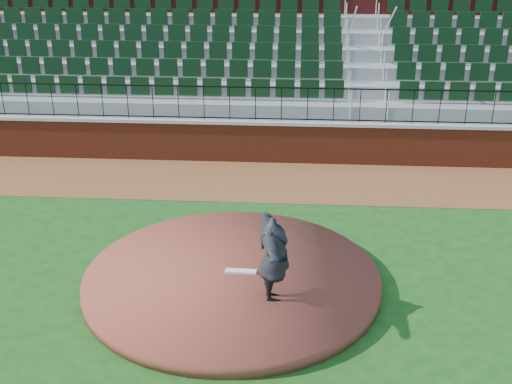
# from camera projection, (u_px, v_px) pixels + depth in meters

# --- Properties ---
(ground) EXTENTS (90.00, 90.00, 0.00)m
(ground) POSITION_uv_depth(u_px,v_px,m) (251.00, 277.00, 13.80)
(ground) COLOR #174B15
(ground) RESTS_ON ground
(warning_track) EXTENTS (34.00, 3.20, 0.01)m
(warning_track) POSITION_uv_depth(u_px,v_px,m) (265.00, 180.00, 18.75)
(warning_track) COLOR brown
(warning_track) RESTS_ON ground
(field_wall) EXTENTS (34.00, 0.35, 1.20)m
(field_wall) POSITION_uv_depth(u_px,v_px,m) (268.00, 142.00, 19.99)
(field_wall) COLOR maroon
(field_wall) RESTS_ON ground
(wall_cap) EXTENTS (34.00, 0.45, 0.10)m
(wall_cap) POSITION_uv_depth(u_px,v_px,m) (268.00, 122.00, 19.73)
(wall_cap) COLOR #B7B7B7
(wall_cap) RESTS_ON field_wall
(wall_railing) EXTENTS (34.00, 0.05, 1.00)m
(wall_railing) POSITION_uv_depth(u_px,v_px,m) (268.00, 104.00, 19.52)
(wall_railing) COLOR black
(wall_railing) RESTS_ON wall_cap
(seating_stands) EXTENTS (34.00, 5.10, 4.60)m
(seating_stands) POSITION_uv_depth(u_px,v_px,m) (273.00, 67.00, 21.82)
(seating_stands) COLOR gray
(seating_stands) RESTS_ON ground
(concourse_wall) EXTENTS (34.00, 0.50, 5.50)m
(concourse_wall) POSITION_uv_depth(u_px,v_px,m) (276.00, 39.00, 24.22)
(concourse_wall) COLOR maroon
(concourse_wall) RESTS_ON ground
(pitchers_mound) EXTENTS (6.04, 6.04, 0.25)m
(pitchers_mound) POSITION_uv_depth(u_px,v_px,m) (232.00, 279.00, 13.47)
(pitchers_mound) COLOR brown
(pitchers_mound) RESTS_ON ground
(pitching_rubber) EXTENTS (0.64, 0.17, 0.04)m
(pitching_rubber) POSITION_uv_depth(u_px,v_px,m) (241.00, 271.00, 13.47)
(pitching_rubber) COLOR white
(pitching_rubber) RESTS_ON pitchers_mound
(pitcher) EXTENTS (0.83, 2.16, 1.71)m
(pitcher) POSITION_uv_depth(u_px,v_px,m) (274.00, 259.00, 12.24)
(pitcher) COLOR black
(pitcher) RESTS_ON pitchers_mound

